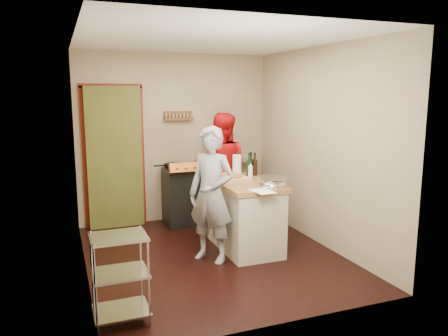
{
  "coord_description": "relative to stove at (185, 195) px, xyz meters",
  "views": [
    {
      "loc": [
        -1.71,
        -4.88,
        2.0
      ],
      "look_at": [
        0.15,
        0.0,
        1.1
      ],
      "focal_mm": 35.0,
      "sensor_mm": 36.0,
      "label": 1
    }
  ],
  "objects": [
    {
      "name": "person_stripe",
      "position": [
        -0.11,
        -1.55,
        0.36
      ],
      "size": [
        0.67,
        0.7,
        1.62
      ],
      "primitive_type": "imported",
      "rotation": [
        0.0,
        0.0,
        -0.89
      ],
      "color": "#B8B8BD",
      "rests_on": "ground"
    },
    {
      "name": "back_wall",
      "position": [
        -0.69,
        0.36,
        0.68
      ],
      "size": [
        3.0,
        0.44,
        2.6
      ],
      "color": "tan",
      "rests_on": "ground"
    },
    {
      "name": "person_red",
      "position": [
        0.52,
        -0.22,
        0.41
      ],
      "size": [
        1.04,
        0.96,
        1.71
      ],
      "primitive_type": "imported",
      "rotation": [
        0.0,
        0.0,
        2.67
      ],
      "color": "red",
      "rests_on": "ground"
    },
    {
      "name": "island",
      "position": [
        0.43,
        -1.32,
        0.02
      ],
      "size": [
        0.72,
        1.34,
        1.2
      ],
      "color": "#C0B6A3",
      "rests_on": "ground"
    },
    {
      "name": "left_wall",
      "position": [
        -1.55,
        -1.42,
        0.85
      ],
      "size": [
        0.04,
        3.5,
        2.6
      ],
      "primitive_type": "cube",
      "color": "tan",
      "rests_on": "ground"
    },
    {
      "name": "ceiling",
      "position": [
        -0.05,
        -1.42,
        2.16
      ],
      "size": [
        3.0,
        3.5,
        0.02
      ],
      "primitive_type": "cube",
      "color": "white",
      "rests_on": "back_wall"
    },
    {
      "name": "stove",
      "position": [
        0.0,
        0.0,
        0.0
      ],
      "size": [
        0.6,
        0.63,
        1.0
      ],
      "color": "black",
      "rests_on": "ground"
    },
    {
      "name": "wire_shelving",
      "position": [
        -1.33,
        -2.62,
        -0.01
      ],
      "size": [
        0.48,
        0.4,
        0.8
      ],
      "color": "silver",
      "rests_on": "ground"
    },
    {
      "name": "floor",
      "position": [
        -0.05,
        -1.42,
        -0.45
      ],
      "size": [
        3.5,
        3.5,
        0.0
      ],
      "primitive_type": "plane",
      "color": "black",
      "rests_on": "ground"
    },
    {
      "name": "right_wall",
      "position": [
        1.45,
        -1.42,
        0.85
      ],
      "size": [
        0.04,
        3.5,
        2.6
      ],
      "primitive_type": "cube",
      "color": "tan",
      "rests_on": "ground"
    }
  ]
}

